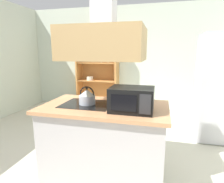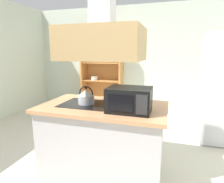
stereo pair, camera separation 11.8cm
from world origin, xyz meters
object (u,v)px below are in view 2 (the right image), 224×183
Objects in this scene: kettle at (86,97)px; microwave at (129,100)px; dish_cabinet at (103,77)px; cutting_board at (127,102)px.

microwave is (0.57, -0.14, 0.04)m from kettle.
dish_cabinet is 4.15× the size of microwave.
microwave is (0.11, -0.35, 0.12)m from cutting_board.
microwave is at bearing -73.16° from cutting_board.
kettle is 0.51m from cutting_board.
cutting_board is at bearing -64.28° from dish_cabinet.
kettle is at bearing -155.12° from cutting_board.
kettle is (0.80, -2.83, 0.15)m from dish_cabinet.
kettle is 0.59m from microwave.
cutting_board is 0.74× the size of microwave.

